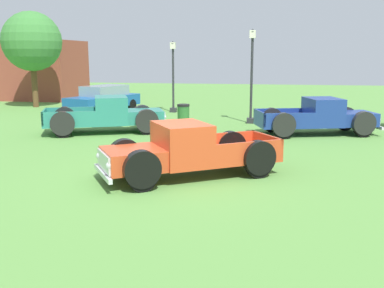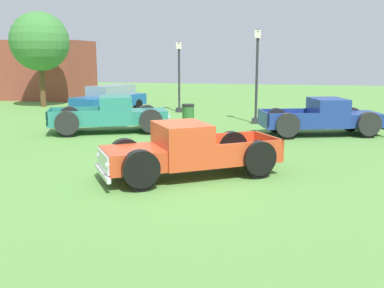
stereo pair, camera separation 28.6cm
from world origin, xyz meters
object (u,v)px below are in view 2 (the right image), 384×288
object	(u,v)px
lamp_post_far	(257,75)
trash_can	(188,114)
pickup_truck_foreground	(180,152)
pickup_truck_behind_left	(117,115)
oak_tree_east	(40,42)
lamp_post_near	(179,75)
pickup_truck_behind_right	(329,118)
sedan_distant_a	(110,98)

from	to	relation	value
lamp_post_far	trash_can	size ratio (longest dim) A/B	4.68
pickup_truck_foreground	trash_can	bearing A→B (deg)	100.35
pickup_truck_foreground	trash_can	world-z (taller)	pickup_truck_foreground
pickup_truck_behind_left	trash_can	distance (m)	3.80
pickup_truck_foreground	oak_tree_east	distance (m)	19.64
lamp_post_near	oak_tree_east	world-z (taller)	oak_tree_east
pickup_truck_foreground	lamp_post_near	bearing A→B (deg)	102.84
oak_tree_east	lamp_post_near	bearing A→B (deg)	-6.62
pickup_truck_behind_right	lamp_post_far	world-z (taller)	lamp_post_far
pickup_truck_behind_right	lamp_post_near	world-z (taller)	lamp_post_near
pickup_truck_behind_left	lamp_post_near	world-z (taller)	lamp_post_near
pickup_truck_foreground	pickup_truck_behind_left	bearing A→B (deg)	122.47
pickup_truck_behind_left	lamp_post_far	xyz separation A→B (m)	(5.64, 3.70, 1.60)
pickup_truck_behind_right	sedan_distant_a	size ratio (longest dim) A/B	1.06
sedan_distant_a	trash_can	world-z (taller)	sedan_distant_a
lamp_post_near	lamp_post_far	xyz separation A→B (m)	(4.58, -3.56, 0.23)
oak_tree_east	pickup_truck_foreground	bearing A→B (deg)	-50.60
pickup_truck_behind_left	lamp_post_near	xyz separation A→B (m)	(1.06, 7.26, 1.37)
pickup_truck_behind_left	sedan_distant_a	xyz separation A→B (m)	(-2.86, 6.51, 0.07)
pickup_truck_foreground	pickup_truck_behind_left	size ratio (longest dim) A/B	0.94
lamp_post_far	trash_can	distance (m)	3.74
lamp_post_far	pickup_truck_behind_left	bearing A→B (deg)	-146.76
pickup_truck_foreground	trash_can	size ratio (longest dim) A/B	5.26
pickup_truck_foreground	sedan_distant_a	bearing A→B (deg)	118.31
lamp_post_far	trash_can	bearing A→B (deg)	-165.16
pickup_truck_behind_right	lamp_post_near	distance (m)	9.99
pickup_truck_foreground	lamp_post_near	distance (m)	14.32
trash_can	lamp_post_near	bearing A→B (deg)	108.05
pickup_truck_behind_left	oak_tree_east	world-z (taller)	oak_tree_east
pickup_truck_behind_left	lamp_post_near	distance (m)	7.46
pickup_truck_foreground	lamp_post_far	distance (m)	10.56
pickup_truck_behind_left	pickup_truck_behind_right	size ratio (longest dim) A/B	1.02
pickup_truck_behind_right	oak_tree_east	size ratio (longest dim) A/B	0.89
trash_can	sedan_distant_a	bearing A→B (deg)	145.69
pickup_truck_foreground	sedan_distant_a	size ratio (longest dim) A/B	1.01
trash_can	pickup_truck_foreground	bearing A→B (deg)	-79.65
lamp_post_far	oak_tree_east	world-z (taller)	oak_tree_east
lamp_post_near	lamp_post_far	bearing A→B (deg)	-37.87
sedan_distant_a	lamp_post_far	size ratio (longest dim) A/B	1.11
oak_tree_east	sedan_distant_a	bearing A→B (deg)	-19.09
pickup_truck_foreground	pickup_truck_behind_right	size ratio (longest dim) A/B	0.96
pickup_truck_behind_left	pickup_truck_foreground	bearing A→B (deg)	-57.53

